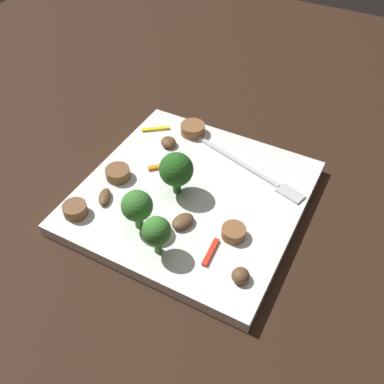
# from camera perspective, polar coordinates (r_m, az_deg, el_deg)

# --- Properties ---
(ground_plane) EXTENTS (1.40, 1.40, 0.00)m
(ground_plane) POSITION_cam_1_polar(r_m,az_deg,el_deg) (0.56, 0.00, -1.22)
(ground_plane) COLOR black
(plate) EXTENTS (0.27, 0.27, 0.02)m
(plate) POSITION_cam_1_polar(r_m,az_deg,el_deg) (0.56, 0.00, -0.61)
(plate) COLOR white
(plate) RESTS_ON ground_plane
(fork) EXTENTS (0.18, 0.06, 0.00)m
(fork) POSITION_cam_1_polar(r_m,az_deg,el_deg) (0.58, 8.30, 2.71)
(fork) COLOR silver
(fork) RESTS_ON plate
(broccoli_floret_0) EXTENTS (0.04, 0.04, 0.05)m
(broccoli_floret_0) POSITION_cam_1_polar(r_m,az_deg,el_deg) (0.49, -7.34, -1.92)
(broccoli_floret_0) COLOR #408630
(broccoli_floret_0) RESTS_ON plate
(broccoli_floret_1) EXTENTS (0.04, 0.04, 0.06)m
(broccoli_floret_1) POSITION_cam_1_polar(r_m,az_deg,el_deg) (0.52, -2.12, 2.95)
(broccoli_floret_1) COLOR #296420
(broccoli_floret_1) RESTS_ON plate
(broccoli_floret_2) EXTENTS (0.03, 0.03, 0.05)m
(broccoli_floret_2) POSITION_cam_1_polar(r_m,az_deg,el_deg) (0.46, -4.73, -5.29)
(broccoli_floret_2) COLOR #408630
(broccoli_floret_2) RESTS_ON plate
(sausage_slice_0) EXTENTS (0.05, 0.05, 0.02)m
(sausage_slice_0) POSITION_cam_1_polar(r_m,az_deg,el_deg) (0.64, 0.10, 8.40)
(sausage_slice_0) COLOR brown
(sausage_slice_0) RESTS_ON plate
(sausage_slice_1) EXTENTS (0.03, 0.03, 0.01)m
(sausage_slice_1) POSITION_cam_1_polar(r_m,az_deg,el_deg) (0.54, -15.31, -2.27)
(sausage_slice_1) COLOR brown
(sausage_slice_1) RESTS_ON plate
(sausage_slice_2) EXTENTS (0.03, 0.03, 0.01)m
(sausage_slice_2) POSITION_cam_1_polar(r_m,az_deg,el_deg) (0.57, -9.86, 2.47)
(sausage_slice_2) COLOR brown
(sausage_slice_2) RESTS_ON plate
(sausage_slice_3) EXTENTS (0.03, 0.03, 0.01)m
(sausage_slice_3) POSITION_cam_1_polar(r_m,az_deg,el_deg) (0.50, 5.56, -5.36)
(sausage_slice_3) COLOR brown
(sausage_slice_3) RESTS_ON plate
(mushroom_0) EXTENTS (0.03, 0.03, 0.01)m
(mushroom_0) POSITION_cam_1_polar(r_m,az_deg,el_deg) (0.62, -3.17, 6.65)
(mushroom_0) COLOR brown
(mushroom_0) RESTS_ON plate
(mushroom_1) EXTENTS (0.03, 0.03, 0.01)m
(mushroom_1) POSITION_cam_1_polar(r_m,az_deg,el_deg) (0.51, -1.25, -3.92)
(mushroom_1) COLOR brown
(mushroom_1) RESTS_ON plate
(mushroom_2) EXTENTS (0.02, 0.02, 0.01)m
(mushroom_2) POSITION_cam_1_polar(r_m,az_deg,el_deg) (0.46, 6.49, -11.00)
(mushroom_2) COLOR brown
(mushroom_2) RESTS_ON plate
(mushroom_3) EXTENTS (0.03, 0.03, 0.01)m
(mushroom_3) POSITION_cam_1_polar(r_m,az_deg,el_deg) (0.55, -11.58, -0.62)
(mushroom_3) COLOR brown
(mushroom_3) RESTS_ON plate
(pepper_strip_0) EXTENTS (0.04, 0.03, 0.00)m
(pepper_strip_0) POSITION_cam_1_polar(r_m,az_deg,el_deg) (0.65, -4.89, 8.36)
(pepper_strip_0) COLOR yellow
(pepper_strip_0) RESTS_ON plate
(pepper_strip_1) EXTENTS (0.01, 0.04, 0.00)m
(pepper_strip_1) POSITION_cam_1_polar(r_m,az_deg,el_deg) (0.49, 2.49, -8.01)
(pepper_strip_1) COLOR red
(pepper_strip_1) RESTS_ON plate
(pepper_strip_2) EXTENTS (0.05, 0.04, 0.00)m
(pepper_strip_2) POSITION_cam_1_polar(r_m,az_deg,el_deg) (0.58, -3.04, 3.63)
(pepper_strip_2) COLOR orange
(pepper_strip_2) RESTS_ON plate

